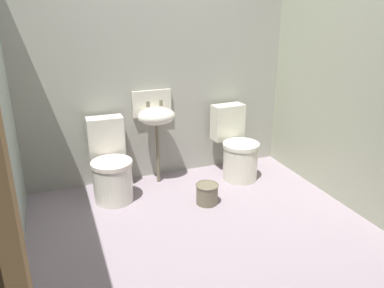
% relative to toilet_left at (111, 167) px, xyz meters
% --- Properties ---
extents(ground_plane, '(3.30, 2.99, 0.08)m').
position_rel_toilet_left_xyz_m(ground_plane, '(0.63, -0.94, -0.36)').
color(ground_plane, gray).
extents(wall_back, '(3.30, 0.10, 2.22)m').
position_rel_toilet_left_xyz_m(wall_back, '(0.63, 0.40, 0.79)').
color(wall_back, '#A0A193').
rests_on(wall_back, ground).
extents(wall_right, '(0.10, 2.79, 2.22)m').
position_rel_toilet_left_xyz_m(wall_right, '(2.13, -0.84, 0.79)').
color(wall_right, '#A3A88D').
rests_on(wall_right, ground).
extents(toilet_left, '(0.41, 0.60, 0.78)m').
position_rel_toilet_left_xyz_m(toilet_left, '(0.00, 0.00, 0.00)').
color(toilet_left, silver).
rests_on(toilet_left, ground).
extents(toilet_right, '(0.43, 0.62, 0.78)m').
position_rel_toilet_left_xyz_m(toilet_right, '(1.40, 0.00, 0.00)').
color(toilet_right, beige).
rests_on(toilet_right, ground).
extents(sink, '(0.42, 0.35, 0.99)m').
position_rel_toilet_left_xyz_m(sink, '(0.53, 0.19, 0.43)').
color(sink, '#6D634D').
rests_on(sink, ground).
extents(bucket, '(0.23, 0.23, 0.20)m').
position_rel_toilet_left_xyz_m(bucket, '(0.84, -0.48, -0.21)').
color(bucket, '#6D634D').
rests_on(bucket, ground).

